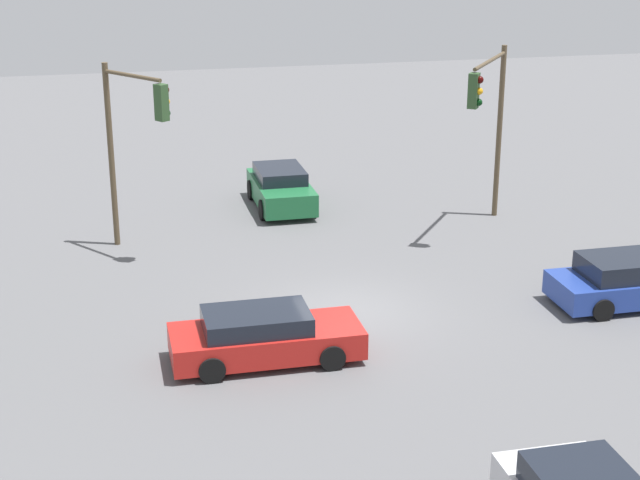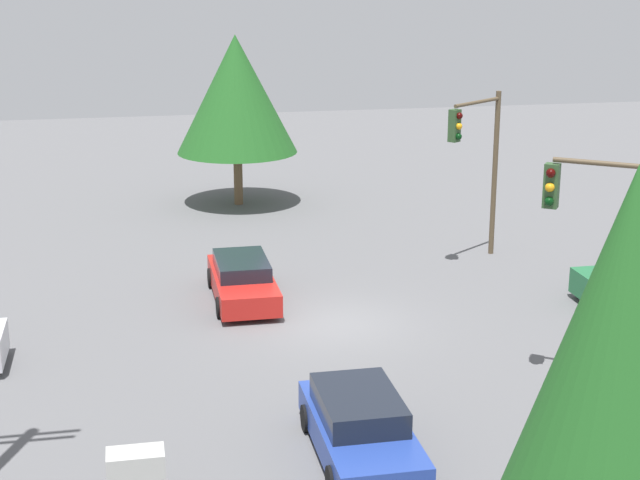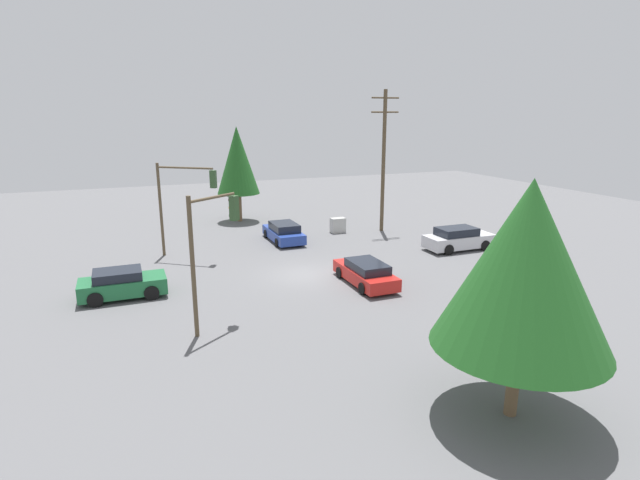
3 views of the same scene
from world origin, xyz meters
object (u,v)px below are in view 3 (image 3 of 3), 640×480
sedan_red (366,273)px  traffic_signal_main (211,238)px  electrical_cabinet (338,225)px  sedan_blue (284,232)px  sedan_green (122,284)px  traffic_signal_cross (182,194)px  sedan_silver (458,239)px

sedan_red → traffic_signal_main: size_ratio=0.78×
electrical_cabinet → sedan_blue: bearing=12.7°
sedan_green → traffic_signal_cross: (-3.82, -6.11, 3.32)m
traffic_signal_cross → electrical_cabinet: bearing=48.7°
sedan_green → sedan_red: (-11.92, 2.68, -0.08)m
sedan_blue → traffic_signal_main: size_ratio=0.77×
sedan_green → electrical_cabinet: (-15.32, -8.61, -0.14)m
sedan_red → electrical_cabinet: 11.79m
traffic_signal_cross → traffic_signal_main: bearing=-54.8°
sedan_silver → electrical_cabinet: 9.15m
sedan_blue → sedan_red: 10.32m
sedan_blue → traffic_signal_cross: 7.80m
sedan_red → electrical_cabinet: (-3.40, -11.28, -0.06)m
sedan_green → sedan_red: sedan_green is taller
sedan_silver → electrical_cabinet: (5.42, -7.38, -0.17)m
sedan_green → traffic_signal_main: size_ratio=0.70×
sedan_silver → traffic_signal_main: (17.17, 6.39, 3.16)m
sedan_blue → sedan_red: bearing=-83.2°
sedan_silver → traffic_signal_cross: bearing=-106.1°
traffic_signal_cross → sedan_silver: bearing=20.4°
sedan_red → sedan_silver: size_ratio=0.97×
sedan_blue → sedan_red: (-1.21, 10.25, -0.03)m
sedan_silver → electrical_cabinet: bearing=-143.7°
sedan_blue → traffic_signal_main: (7.14, 12.72, 3.24)m
sedan_red → electrical_cabinet: sedan_red is taller
electrical_cabinet → sedan_red: bearing=73.2°
sedan_blue → traffic_signal_cross: bearing=-168.0°
sedan_silver → electrical_cabinet: size_ratio=4.14×
sedan_green → sedan_blue: bearing=125.3°
traffic_signal_main → electrical_cabinet: 18.40m
sedan_blue → traffic_signal_cross: (6.89, 1.46, 3.37)m
traffic_signal_main → sedan_red: bearing=-19.5°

